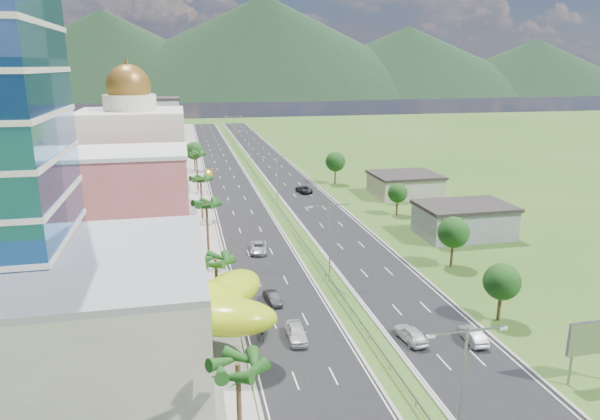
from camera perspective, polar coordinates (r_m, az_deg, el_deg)
ground at (r=64.44m, az=5.56°, el=-11.05°), size 500.00×500.00×0.00m
road_left at (r=148.04m, az=-7.97°, el=3.95°), size 11.00×260.00×0.04m
road_right at (r=149.88m, az=-2.23°, el=4.23°), size 11.00×260.00×0.04m
sidewalk_left at (r=147.64m, az=-11.65°, el=3.77°), size 7.00×260.00×0.12m
median_guardrail at (r=131.17m, az=-4.07°, el=2.89°), size 0.10×216.06×0.76m
streetlight_median_a at (r=41.18m, az=16.98°, el=-17.24°), size 6.04×0.25×11.00m
streetlight_median_b at (r=70.81m, az=3.23°, el=-2.66°), size 6.04×0.25×11.00m
streetlight_median_c at (r=108.65m, az=-2.42°, el=3.65°), size 6.04×0.25×11.00m
streetlight_median_d at (r=152.55m, az=-5.39°, el=6.93°), size 6.04×0.25×11.00m
streetlight_median_e at (r=196.94m, az=-7.04°, el=8.72°), size 6.04×0.25×11.00m
mall_podium at (r=55.68m, az=-25.84°, el=-10.72°), size 30.00×24.00×11.00m
lime_canopy at (r=56.02m, az=-13.14°, el=-9.94°), size 18.00×15.00×7.40m
pink_shophouse at (r=89.89m, az=-18.20°, el=0.95°), size 20.00×15.00×15.00m
domed_building at (r=111.62m, az=-17.29°, el=5.69°), size 20.00×20.00×28.70m
midrise_grey at (r=136.70m, az=-15.96°, el=5.99°), size 16.00×15.00×16.00m
midrise_beige at (r=158.65m, az=-15.50°, el=6.67°), size 16.00×15.00×13.00m
midrise_white at (r=181.14m, az=-15.22°, el=8.48°), size 16.00×15.00×18.00m
billboard at (r=56.40m, az=28.81°, el=-11.99°), size 5.20×0.35×6.20m
shed_near at (r=95.90m, az=17.06°, el=-1.19°), size 15.00×10.00×5.00m
shed_far at (r=122.86m, az=11.11°, el=2.56°), size 14.00×12.00×4.40m
palm_tree_a at (r=38.77m, az=-6.64°, el=-16.60°), size 3.60×3.60×9.10m
palm_tree_b at (r=60.81m, az=-8.97°, el=-5.55°), size 3.60×3.60×8.10m
palm_tree_c at (r=79.47m, az=-9.95°, el=0.43°), size 3.60×3.60×9.60m
palm_tree_d at (r=102.08m, az=-10.54°, el=3.11°), size 3.60×3.60×8.60m
palm_tree_e at (r=126.53m, az=-10.99°, el=5.74°), size 3.60×3.60×9.40m
leafy_tree_lfar at (r=151.64m, az=-11.23°, el=6.21°), size 4.90×4.90×8.05m
leafy_tree_ra at (r=64.98m, az=20.74°, el=-7.17°), size 4.20×4.20×6.90m
leafy_tree_rb at (r=80.03m, az=16.06°, el=-2.31°), size 4.55×4.55×7.47m
leafy_tree_rc at (r=105.86m, az=10.37°, el=1.79°), size 3.85×3.85×6.33m
leafy_tree_rd at (r=132.05m, az=3.80°, el=5.17°), size 4.90×4.90×8.05m
mountain_ridge at (r=511.72m, az=-3.63°, el=11.93°), size 860.00×140.00×90.00m
car_white_near_left at (r=58.41m, az=-0.39°, el=-12.94°), size 2.15×4.93×1.65m
car_dark_left at (r=66.78m, az=-2.95°, el=-9.35°), size 2.02×4.20×1.33m
car_silver_mid_left at (r=84.23m, az=-4.44°, el=-4.01°), size 3.33×5.77×1.51m
car_yellow_far_left at (r=144.40m, az=-9.65°, el=3.91°), size 2.57×5.28×1.48m
car_white_near_right at (r=59.35m, az=11.72°, el=-12.81°), size 2.58×5.03×1.64m
car_silver_right at (r=60.88m, az=17.92°, el=-12.59°), size 1.86×4.61×1.49m
car_dark_far_right at (r=123.37m, az=0.39°, el=2.24°), size 3.42×5.92×1.55m
motorcycle at (r=58.87m, az=-3.96°, el=-12.92°), size 0.90×2.13×1.32m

